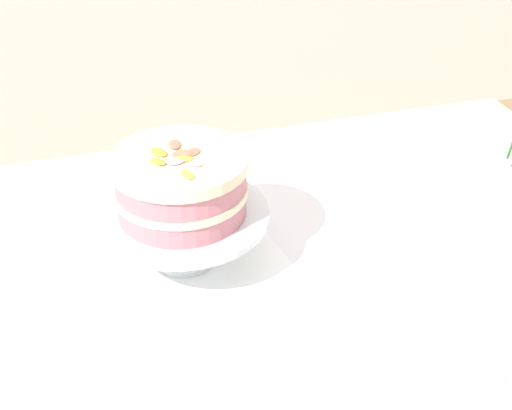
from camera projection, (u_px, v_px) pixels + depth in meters
The scene contains 6 objects.
dining_table at pixel (305, 313), 1.25m from camera, with size 1.40×1.00×0.74m.
linen_napkin at pixel (186, 259), 1.22m from camera, with size 0.32×0.32×0.00m, color white.
cake_stand at pixel (183, 220), 1.18m from camera, with size 0.29×0.29×0.10m.
layer_cake at pixel (181, 184), 1.14m from camera, with size 0.22×0.22×0.11m.
loose_petal_2 at pixel (495, 374), 1.00m from camera, with size 0.04×0.03×0.00m, color pink.
loose_petal_3 at pixel (223, 202), 1.38m from camera, with size 0.03×0.02×0.00m, color pink.
Camera 1 is at (-0.36, -0.91, 1.49)m, focal length 49.48 mm.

